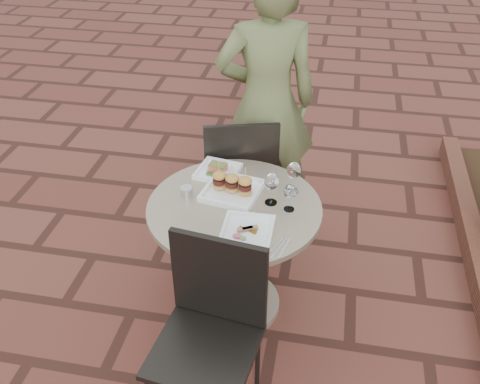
% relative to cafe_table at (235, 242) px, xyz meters
% --- Properties ---
extents(ground, '(60.00, 60.00, 0.00)m').
position_rel_cafe_table_xyz_m(ground, '(-0.16, 0.23, -0.48)').
color(ground, '#572C22').
rests_on(ground, ground).
extents(cafe_table, '(0.90, 0.90, 0.73)m').
position_rel_cafe_table_xyz_m(cafe_table, '(0.00, 0.00, 0.00)').
color(cafe_table, gray).
rests_on(cafe_table, ground).
extents(chair_far, '(0.54, 0.54, 0.93)m').
position_rel_cafe_table_xyz_m(chair_far, '(-0.08, 0.59, 0.07)').
color(chair_far, black).
rests_on(chair_far, ground).
extents(chair_near, '(0.50, 0.50, 0.93)m').
position_rel_cafe_table_xyz_m(chair_near, '(0.02, -0.60, 0.07)').
color(chair_near, black).
rests_on(chair_near, ground).
extents(diner, '(0.74, 0.59, 1.76)m').
position_rel_cafe_table_xyz_m(diner, '(0.03, 0.88, 0.40)').
color(diner, '#5C6638').
rests_on(diner, ground).
extents(plate_salmon, '(0.25, 0.25, 0.06)m').
position_rel_cafe_table_xyz_m(plate_salmon, '(-0.15, 0.28, 0.26)').
color(plate_salmon, white).
rests_on(plate_salmon, cafe_table).
extents(plate_sliders, '(0.33, 0.33, 0.18)m').
position_rel_cafe_table_xyz_m(plate_sliders, '(-0.03, 0.11, 0.29)').
color(plate_sliders, white).
rests_on(plate_sliders, cafe_table).
extents(plate_tuna, '(0.24, 0.24, 0.03)m').
position_rel_cafe_table_xyz_m(plate_tuna, '(0.10, -0.20, 0.26)').
color(plate_tuna, white).
rests_on(plate_tuna, cafe_table).
extents(wine_glass_right, '(0.06, 0.06, 0.15)m').
position_rel_cafe_table_xyz_m(wine_glass_right, '(0.28, 0.02, 0.35)').
color(wine_glass_right, white).
rests_on(wine_glass_right, cafe_table).
extents(wine_glass_mid, '(0.08, 0.08, 0.18)m').
position_rel_cafe_table_xyz_m(wine_glass_mid, '(0.18, 0.06, 0.37)').
color(wine_glass_mid, white).
rests_on(wine_glass_mid, cafe_table).
extents(wine_glass_far, '(0.08, 0.08, 0.18)m').
position_rel_cafe_table_xyz_m(wine_glass_far, '(0.28, 0.18, 0.37)').
color(wine_glass_far, white).
rests_on(wine_glass_far, cafe_table).
extents(steel_ramekin, '(0.08, 0.08, 0.05)m').
position_rel_cafe_table_xyz_m(steel_ramekin, '(-0.26, 0.04, 0.27)').
color(steel_ramekin, silver).
rests_on(steel_ramekin, cafe_table).
extents(cutlery_set, '(0.13, 0.20, 0.00)m').
position_rel_cafe_table_xyz_m(cutlery_set, '(0.27, -0.28, 0.25)').
color(cutlery_set, silver).
rests_on(cutlery_set, cafe_table).
extents(planter_curb, '(0.12, 3.00, 0.15)m').
position_rel_cafe_table_xyz_m(planter_curb, '(1.44, 0.53, -0.41)').
color(planter_curb, brown).
rests_on(planter_curb, ground).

